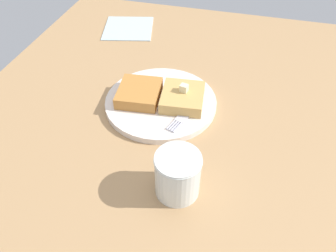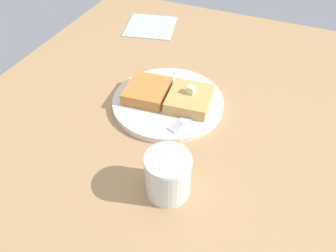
# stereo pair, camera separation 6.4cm
# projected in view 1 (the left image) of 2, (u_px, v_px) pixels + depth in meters

# --- Properties ---
(table_surface) EXTENTS (0.95, 0.95, 0.03)m
(table_surface) POSITION_uv_depth(u_px,v_px,m) (180.00, 100.00, 0.79)
(table_surface) COLOR #AB8255
(table_surface) RESTS_ON ground
(plate) EXTENTS (0.25, 0.25, 0.01)m
(plate) POSITION_uv_depth(u_px,v_px,m) (161.00, 102.00, 0.75)
(plate) COLOR silver
(plate) RESTS_ON table_surface
(toast_slice_left) EXTENTS (0.10, 0.11, 0.03)m
(toast_slice_left) POSITION_uv_depth(u_px,v_px,m) (183.00, 97.00, 0.73)
(toast_slice_left) COLOR tan
(toast_slice_left) RESTS_ON plate
(toast_slice_middle) EXTENTS (0.10, 0.11, 0.03)m
(toast_slice_middle) POSITION_uv_depth(u_px,v_px,m) (139.00, 93.00, 0.74)
(toast_slice_middle) COLOR #BB7936
(toast_slice_middle) RESTS_ON plate
(butter_pat_primary) EXTENTS (0.02, 0.02, 0.02)m
(butter_pat_primary) POSITION_uv_depth(u_px,v_px,m) (184.00, 88.00, 0.72)
(butter_pat_primary) COLOR beige
(butter_pat_primary) RESTS_ON toast_slice_left
(fork) EXTENTS (0.07, 0.16, 0.00)m
(fork) POSITION_uv_depth(u_px,v_px,m) (188.00, 112.00, 0.71)
(fork) COLOR silver
(fork) RESTS_ON plate
(syrup_jar) EXTENTS (0.08, 0.08, 0.09)m
(syrup_jar) POSITION_uv_depth(u_px,v_px,m) (178.00, 176.00, 0.56)
(syrup_jar) COLOR #5B260A
(syrup_jar) RESTS_ON table_surface
(napkin) EXTENTS (0.18, 0.18, 0.00)m
(napkin) POSITION_uv_depth(u_px,v_px,m) (128.00, 28.00, 1.02)
(napkin) COLOR silver
(napkin) RESTS_ON table_surface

